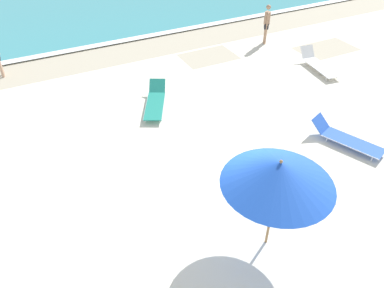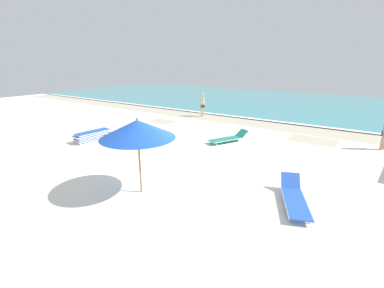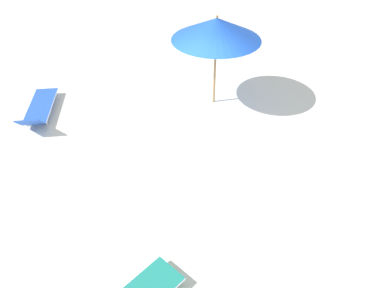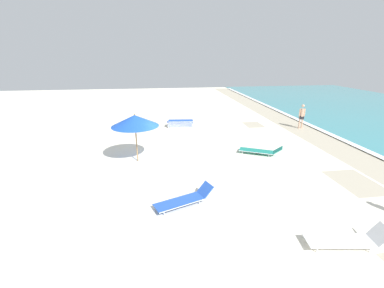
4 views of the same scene
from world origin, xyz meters
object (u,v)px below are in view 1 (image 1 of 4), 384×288
Objects in this scene: sun_lounger_under_umbrella at (318,64)px; sun_lounger_near_water_left at (155,101)px; sun_lounger_beside_umbrella at (346,138)px; beachgoer_wading_adult at (267,22)px; beach_umbrella at (279,174)px.

sun_lounger_under_umbrella is 7.06m from sun_lounger_near_water_left.
sun_lounger_under_umbrella is 1.00× the size of sun_lounger_beside_umbrella.
beachgoer_wading_adult reaches higher than sun_lounger_under_umbrella.
beachgoer_wading_adult is at bearing 104.44° from sun_lounger_under_umbrella.
sun_lounger_beside_umbrella is at bearing -166.55° from beachgoer_wading_adult.
sun_lounger_beside_umbrella is at bearing 23.95° from beach_umbrella.
beach_umbrella is 1.08× the size of sun_lounger_near_water_left.
sun_lounger_under_umbrella is at bearing 24.87° from sun_lounger_near_water_left.
sun_lounger_under_umbrella is at bearing 41.24° from beach_umbrella.
sun_lounger_near_water_left is (-7.05, 0.33, -0.01)m from sun_lounger_under_umbrella.
sun_lounger_near_water_left is at bearing 90.18° from beach_umbrella.
beach_umbrella is at bearing -62.25° from sun_lounger_near_water_left.
sun_lounger_near_water_left is at bearing 144.37° from beachgoer_wading_adult.
sun_lounger_beside_umbrella is 1.28× the size of beachgoer_wading_adult.
beachgoer_wading_adult is (6.69, 2.88, 0.79)m from sun_lounger_near_water_left.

